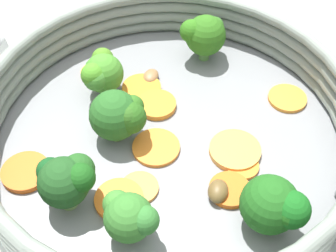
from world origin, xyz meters
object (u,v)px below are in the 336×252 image
Objects in this scene: carrot_slice_6 at (287,98)px; carrot_slice_7 at (156,147)px; broccoli_floret_0 at (275,206)px; mushroom_piece_0 at (151,76)px; carrot_slice_2 at (230,190)px; carrot_slice_8 at (26,172)px; carrot_slice_4 at (235,150)px; carrot_slice_1 at (242,166)px; mushroom_piece_1 at (218,191)px; broccoli_floret_3 at (101,73)px; broccoli_floret_5 at (204,34)px; broccoli_floret_2 at (67,179)px; carrot_slice_9 at (95,73)px; skillet at (168,141)px; carrot_slice_5 at (142,88)px; broccoli_floret_4 at (120,114)px; carrot_slice_10 at (157,105)px; carrot_slice_3 at (119,199)px; broccoli_floret_1 at (129,216)px; carrot_slice_0 at (139,188)px.

carrot_slice_6 is 0.15m from carrot_slice_7.
broccoli_floret_0 is 2.50× the size of mushroom_piece_0.
carrot_slice_2 and carrot_slice_8 have the same top height.
carrot_slice_1 is at bearing -71.59° from carrot_slice_4.
carrot_slice_4 is at bearing 79.87° from carrot_slice_2.
carrot_slice_1 is at bearing 52.74° from mushroom_piece_1.
broccoli_floret_5 reaches higher than broccoli_floret_3.
broccoli_floret_2 is at bearing -176.22° from mushroom_piece_1.
carrot_slice_6 is at bearing -11.01° from mushroom_piece_0.
broccoli_floret_2 is at bearing -30.71° from carrot_slice_8.
carrot_slice_6 is at bearing -9.67° from carrot_slice_9.
carrot_slice_4 is 1.11× the size of carrot_slice_8.
skillet is 0.07m from carrot_slice_5.
broccoli_floret_0 is 0.21m from broccoli_floret_3.
carrot_slice_2 is 0.04m from carrot_slice_4.
mushroom_piece_0 is (-0.08, 0.10, 0.00)m from carrot_slice_4.
broccoli_floret_4 is at bearing 147.77° from carrot_slice_2.
carrot_slice_4 is 0.90× the size of broccoli_floret_4.
carrot_slice_10 reaches higher than carrot_slice_9.
broccoli_floret_2 is at bearing -178.52° from carrot_slice_3.
skillet is 11.18× the size of carrot_slice_1.
broccoli_floret_1 reaches higher than carrot_slice_4.
carrot_slice_7 reaches higher than skillet.
broccoli_floret_1 is (-0.08, -0.04, 0.02)m from carrot_slice_2.
broccoli_floret_1 is at bearing -29.81° from broccoli_floret_2.
broccoli_floret_4 reaches higher than carrot_slice_4.
broccoli_floret_5 is at bearing 72.89° from skillet.
carrot_slice_0 is at bearing -87.41° from carrot_slice_5.
carrot_slice_0 is 0.78× the size of carrot_slice_8.
broccoli_floret_0 is 1.01× the size of broccoli_floret_2.
broccoli_floret_4 is at bearing 162.43° from carrot_slice_1.
skillet is 0.11m from broccoli_floret_1.
broccoli_floret_5 reaches higher than broccoli_floret_0.
skillet is 0.08m from mushroom_piece_0.
broccoli_floret_0 is at bearing -53.94° from carrot_slice_5.
carrot_slice_9 is (-0.05, 0.02, -0.00)m from carrot_slice_5.
mushroom_piece_0 reaches higher than carrot_slice_5.
carrot_slice_7 is (-0.13, -0.07, -0.00)m from carrot_slice_6.
broccoli_floret_3 is 0.06m from mushroom_piece_0.
skillet is at bearing 123.76° from mushroom_piece_1.
carrot_slice_5 is (0.01, 0.13, 0.00)m from carrot_slice_3.
broccoli_floret_0 and broccoli_floret_2 have the same top height.
carrot_slice_2 is 0.20m from carrot_slice_9.
broccoli_floret_4 is 0.11m from mushroom_piece_1.
carrot_slice_6 is 0.74× the size of broccoli_floret_0.
skillet is 7.52× the size of carrot_slice_7.
carrot_slice_4 is (0.09, 0.04, 0.00)m from carrot_slice_0.
mushroom_piece_0 is (-0.09, 0.11, 0.00)m from carrot_slice_1.
mushroom_piece_1 is (0.07, -0.13, 0.00)m from carrot_slice_5.
carrot_slice_6 is at bearing 76.17° from broccoli_floret_0.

